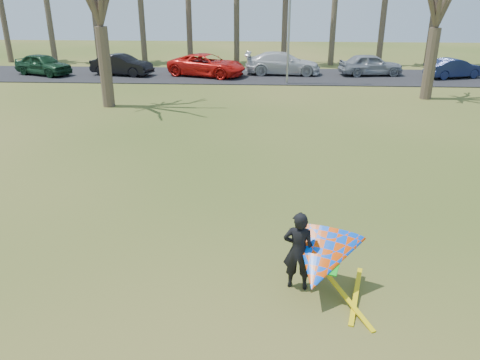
# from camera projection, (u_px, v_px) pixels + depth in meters

# --- Properties ---
(ground) EXTENTS (100.00, 100.00, 0.00)m
(ground) POSITION_uv_depth(u_px,v_px,m) (235.00, 252.00, 11.49)
(ground) COLOR #254C10
(ground) RESTS_ON ground
(parking_strip) EXTENTS (46.00, 7.00, 0.06)m
(parking_strip) POSITION_uv_depth(u_px,v_px,m) (258.00, 76.00, 34.57)
(parking_strip) COLOR black
(parking_strip) RESTS_ON ground
(streetlight) EXTENTS (2.28, 0.18, 8.00)m
(streetlight) POSITION_uv_depth(u_px,v_px,m) (292.00, 15.00, 30.00)
(streetlight) COLOR gray
(streetlight) RESTS_ON ground
(car_0) EXTENTS (4.85, 3.45, 1.53)m
(car_0) POSITION_uv_depth(u_px,v_px,m) (43.00, 64.00, 34.58)
(car_0) COLOR #173B21
(car_0) RESTS_ON parking_strip
(car_1) EXTENTS (4.77, 2.55, 1.49)m
(car_1) POSITION_uv_depth(u_px,v_px,m) (122.00, 65.00, 34.46)
(car_1) COLOR black
(car_1) RESTS_ON parking_strip
(car_2) EXTENTS (6.22, 4.32, 1.58)m
(car_2) POSITION_uv_depth(u_px,v_px,m) (207.00, 65.00, 34.14)
(car_2) COLOR red
(car_2) RESTS_ON parking_strip
(car_3) EXTENTS (5.60, 2.37, 1.61)m
(car_3) POSITION_uv_depth(u_px,v_px,m) (283.00, 63.00, 34.79)
(car_3) COLOR silver
(car_3) RESTS_ON parking_strip
(car_4) EXTENTS (4.79, 2.46, 1.56)m
(car_4) POSITION_uv_depth(u_px,v_px,m) (371.00, 65.00, 34.40)
(car_4) COLOR gray
(car_4) RESTS_ON parking_strip
(car_5) EXTENTS (4.38, 2.62, 1.36)m
(car_5) POSITION_uv_depth(u_px,v_px,m) (454.00, 68.00, 33.44)
(car_5) COLOR #172045
(car_5) RESTS_ON parking_strip
(kite_flyer) EXTENTS (2.13, 2.39, 2.02)m
(kite_flyer) POSITION_uv_depth(u_px,v_px,m) (318.00, 258.00, 9.62)
(kite_flyer) COLOR black
(kite_flyer) RESTS_ON ground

